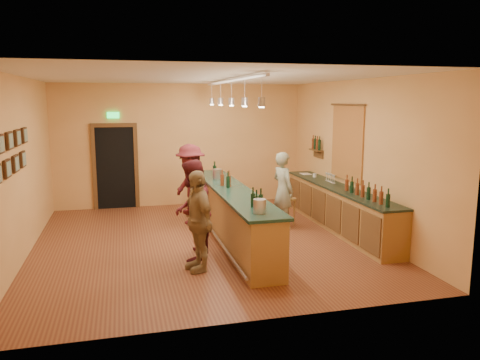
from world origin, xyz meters
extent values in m
plane|color=maroon|center=(0.00, 0.00, 0.00)|extent=(7.00, 7.00, 0.00)
cube|color=silver|center=(0.00, 0.00, 3.20)|extent=(6.50, 7.00, 0.02)
cube|color=tan|center=(0.00, 3.50, 1.60)|extent=(6.50, 0.02, 3.20)
cube|color=tan|center=(0.00, -3.50, 1.60)|extent=(6.50, 0.02, 3.20)
cube|color=tan|center=(-3.25, 0.00, 1.60)|extent=(0.02, 7.00, 3.20)
cube|color=tan|center=(3.25, 0.00, 1.60)|extent=(0.02, 7.00, 3.20)
cube|color=black|center=(-1.70, 3.48, 1.05)|extent=(0.95, 0.06, 2.10)
cube|color=#513418|center=(-2.22, 3.46, 1.05)|extent=(0.10, 0.08, 2.10)
cube|color=#513418|center=(-1.18, 3.46, 1.05)|extent=(0.10, 0.08, 2.10)
cube|color=#513418|center=(-1.70, 3.46, 2.15)|extent=(1.15, 0.08, 0.10)
cube|color=#19E54C|center=(-1.70, 3.45, 2.40)|extent=(0.30, 0.04, 0.15)
cube|color=maroon|center=(3.23, 0.40, 1.85)|extent=(0.03, 1.40, 1.60)
cube|color=#513418|center=(3.16, 1.90, 1.55)|extent=(0.16, 0.55, 0.03)
cube|color=#513418|center=(3.23, 1.90, 1.45)|extent=(0.03, 0.55, 0.18)
cube|color=olive|center=(2.97, 0.20, 0.45)|extent=(0.55, 4.50, 0.90)
cube|color=black|center=(2.97, 0.20, 0.92)|extent=(0.60, 4.55, 0.04)
cylinder|color=silver|center=(2.97, 1.50, 0.99)|extent=(0.09, 0.09, 0.09)
cube|color=silver|center=(2.94, 2.00, 0.95)|extent=(0.22, 0.30, 0.01)
cube|color=olive|center=(0.56, 0.00, 0.50)|extent=(0.60, 5.00, 1.00)
cube|color=#153128|center=(0.56, 0.00, 1.02)|extent=(0.70, 5.10, 0.05)
cylinder|color=silver|center=(0.20, 0.00, 0.15)|extent=(0.05, 5.00, 0.05)
cylinder|color=silver|center=(0.51, -2.10, 1.16)|extent=(0.20, 0.20, 0.22)
cylinder|color=silver|center=(0.51, 1.20, 1.16)|extent=(0.20, 0.20, 0.22)
cube|color=silver|center=(0.56, 0.00, 3.14)|extent=(0.06, 4.60, 0.05)
cylinder|color=silver|center=(0.56, -2.00, 2.95)|extent=(0.01, 0.01, 0.35)
cylinder|color=#A5A5AD|center=(0.56, -2.00, 2.75)|extent=(0.11, 0.11, 0.14)
cylinder|color=#FFEABF|center=(0.56, -2.00, 2.67)|extent=(0.08, 0.08, 0.02)
cylinder|color=silver|center=(0.56, -1.00, 2.95)|extent=(0.01, 0.01, 0.35)
cylinder|color=#A5A5AD|center=(0.56, -1.00, 2.75)|extent=(0.11, 0.11, 0.14)
cylinder|color=#FFEABF|center=(0.56, -1.00, 2.67)|extent=(0.08, 0.08, 0.02)
cylinder|color=silver|center=(0.56, 0.00, 2.95)|extent=(0.01, 0.01, 0.35)
cylinder|color=#A5A5AD|center=(0.56, 0.00, 2.75)|extent=(0.11, 0.11, 0.14)
cylinder|color=#FFEABF|center=(0.56, 0.00, 2.67)|extent=(0.08, 0.08, 0.02)
cylinder|color=silver|center=(0.56, 1.00, 2.95)|extent=(0.01, 0.01, 0.35)
cylinder|color=#A5A5AD|center=(0.56, 1.00, 2.75)|extent=(0.11, 0.11, 0.14)
cylinder|color=#FFEABF|center=(0.56, 1.00, 2.67)|extent=(0.08, 0.08, 0.02)
cylinder|color=silver|center=(0.56, 2.00, 2.95)|extent=(0.01, 0.01, 0.35)
cylinder|color=#A5A5AD|center=(0.56, 2.00, 2.75)|extent=(0.11, 0.11, 0.14)
cylinder|color=#FFEABF|center=(0.56, 2.00, 2.67)|extent=(0.08, 0.08, 0.02)
imported|color=gray|center=(1.86, 0.64, 0.84)|extent=(0.57, 0.70, 1.67)
imported|color=#59191E|center=(-0.38, -0.95, 0.88)|extent=(0.93, 1.04, 1.76)
imported|color=#997A51|center=(-0.37, -1.52, 0.83)|extent=(0.62, 1.04, 1.67)
imported|color=#59191E|center=(-0.06, 1.37, 0.91)|extent=(1.00, 1.33, 1.82)
cylinder|color=olive|center=(2.04, 0.71, 0.61)|extent=(0.31, 0.31, 0.04)
cylinder|color=olive|center=(2.16, 0.71, 0.30)|extent=(0.04, 0.04, 0.59)
cylinder|color=olive|center=(1.98, 0.81, 0.30)|extent=(0.04, 0.04, 0.59)
cylinder|color=olive|center=(1.98, 0.61, 0.30)|extent=(0.04, 0.04, 0.59)
camera|label=1|loc=(-1.52, -8.85, 2.77)|focal=35.00mm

